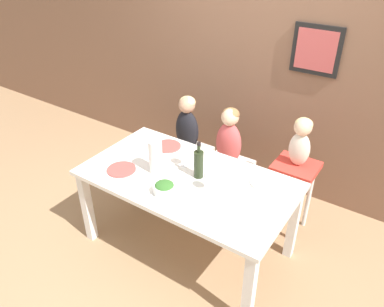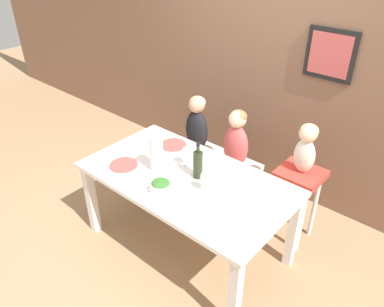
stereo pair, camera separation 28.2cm
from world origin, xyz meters
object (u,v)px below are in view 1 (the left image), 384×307
chair_far_center (227,170)px  dinner_plate_back_left (168,146)px  chair_far_left (187,156)px  wine_bottle (199,163)px  paper_towel_roll (156,157)px  wine_glass_near (209,176)px  dinner_plate_back_right (265,182)px  dinner_plate_front_left (121,169)px  salad_bowl_large (164,188)px  chair_right_highchair (294,179)px  person_child_left (187,123)px  person_baby_right (301,138)px  wine_glass_far (185,152)px  person_child_center (229,136)px

chair_far_center → dinner_plate_back_left: (-0.38, -0.41, 0.34)m
chair_far_left → dinner_plate_back_left: bearing=-79.1°
wine_bottle → paper_towel_roll: bearing=-157.8°
wine_glass_near → dinner_plate_back_right: size_ratio=0.76×
dinner_plate_front_left → dinner_plate_back_right: size_ratio=1.00×
dinner_plate_front_left → dinner_plate_back_right: same height
salad_bowl_large → dinner_plate_back_right: bearing=43.1°
chair_right_highchair → person_child_left: 1.12m
dinner_plate_front_left → dinner_plate_back_right: 1.12m
person_baby_right → chair_far_left: bearing=-179.9°
wine_bottle → wine_glass_near: wine_bottle is taller
person_baby_right → wine_glass_far: 0.93m
person_child_left → dinner_plate_front_left: person_child_left is taller
paper_towel_roll → chair_right_highchair: bearing=41.4°
wine_glass_far → dinner_plate_front_left: bearing=-138.6°
wine_bottle → wine_glass_near: bearing=-32.9°
person_child_center → paper_towel_roll: 0.80m
wine_bottle → chair_far_left: bearing=130.7°
dinner_plate_front_left → dinner_plate_back_left: bearing=80.4°
chair_far_left → person_child_left: person_child_left is taller
person_child_left → wine_glass_far: person_child_left is taller
paper_towel_roll → dinner_plate_back_left: (-0.16, 0.35, -0.13)m
wine_glass_far → salad_bowl_large: bearing=-77.8°
chair_far_left → dinner_plate_back_left: (0.08, -0.41, 0.34)m
chair_far_left → dinner_plate_front_left: size_ratio=2.05×
dinner_plate_back_left → wine_glass_far: bearing=-28.4°
dinner_plate_front_left → dinner_plate_back_right: (1.01, 0.48, 0.00)m
person_child_center → dinner_plate_front_left: size_ratio=2.46×
wine_glass_far → wine_glass_near: bearing=-27.1°
dinner_plate_back_left → person_child_center: bearing=47.1°
person_child_left → person_child_center: bearing=0.0°
wine_glass_near → salad_bowl_large: (-0.25, -0.21, -0.08)m
dinner_plate_back_right → paper_towel_roll: bearing=-156.6°
wine_bottle → paper_towel_roll: size_ratio=1.10×
person_child_center → paper_towel_roll: bearing=-106.3°
dinner_plate_front_left → wine_glass_near: bearing=13.2°
salad_bowl_large → person_child_left: bearing=115.8°
salad_bowl_large → dinner_plate_back_left: 0.66m
chair_right_highchair → dinner_plate_front_left: (-1.11, -0.90, 0.19)m
person_baby_right → wine_bottle: size_ratio=1.39×
wine_glass_near → dinner_plate_back_right: 0.45m
person_baby_right → dinner_plate_back_left: 1.12m
person_child_center → salad_bowl_large: person_child_center is taller
paper_towel_roll → dinner_plate_back_right: (0.77, 0.33, -0.13)m
person_child_center → dinner_plate_back_right: 0.70m
wine_bottle → person_baby_right: bearing=49.1°
chair_right_highchair → wine_glass_far: 0.97m
chair_far_left → person_baby_right: person_baby_right is taller
wine_glass_far → dinner_plate_back_left: bearing=151.6°
dinner_plate_back_left → person_child_left: bearing=100.9°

